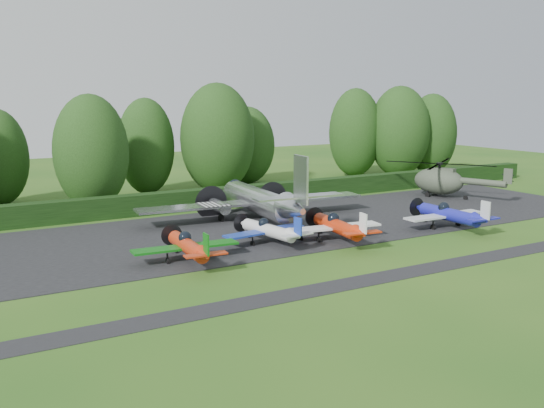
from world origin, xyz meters
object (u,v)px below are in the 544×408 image
light_plane_red (188,246)px  sign_board (431,177)px  transport_plane (260,201)px  light_plane_orange (337,226)px  light_plane_blue (449,214)px  light_plane_white (268,230)px  helicopter (439,179)px

light_plane_red → sign_board: 42.58m
transport_plane → sign_board: bearing=10.0°
sign_board → light_plane_orange: bearing=-144.7°
light_plane_orange → light_plane_blue: size_ratio=0.99×
light_plane_orange → sign_board: bearing=25.4°
transport_plane → light_plane_white: 8.40m
transport_plane → light_plane_white: bearing=-119.5°
light_plane_orange → transport_plane: bearing=92.0°
transport_plane → light_plane_white: size_ratio=2.94×
light_plane_white → light_plane_blue: (15.99, -2.96, 0.14)m
light_plane_blue → sign_board: (15.81, 18.13, -0.02)m
light_plane_red → light_plane_white: 7.48m
light_plane_blue → light_plane_red: bearing=175.9°
light_plane_white → light_plane_red: bearing=-157.9°
transport_plane → light_plane_orange: transport_plane is taller
helicopter → sign_board: 7.56m
light_plane_orange → light_plane_blue: bearing=-12.6°
helicopter → transport_plane: bearing=-156.6°
light_plane_white → light_plane_blue: light_plane_blue is taller
transport_plane → light_plane_blue: 16.38m
transport_plane → helicopter: (23.66, 1.66, 0.14)m
light_plane_white → helicopter: (27.14, 9.26, 0.95)m
transport_plane → helicopter: bearing=-0.9°
helicopter → light_plane_blue: bearing=-113.0°
light_plane_orange → helicopter: bearing=19.7°
transport_plane → light_plane_orange: (1.55, -9.54, -0.69)m
helicopter → sign_board: size_ratio=4.30×
sign_board → transport_plane: bearing=-162.3°
transport_plane → light_plane_orange: size_ratio=2.65×
light_plane_orange → sign_board: light_plane_orange is taller
transport_plane → helicopter: size_ratio=1.55×
light_plane_orange → light_plane_red: bearing=171.9°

